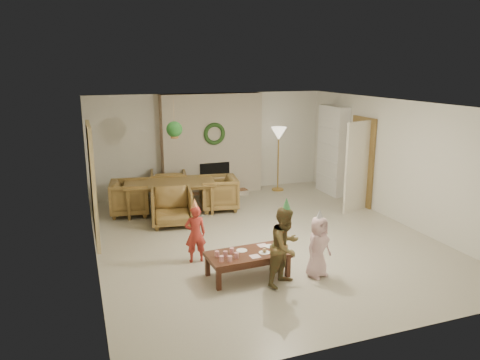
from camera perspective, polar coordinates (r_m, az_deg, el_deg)
name	(u,v)px	position (r m, az deg, el deg)	size (l,w,h in m)	color
floor	(262,237)	(8.72, 2.77, -7.15)	(7.00, 7.00, 0.00)	#B7B29E
ceiling	(264,104)	(8.16, 2.97, 9.45)	(7.00, 7.00, 0.00)	white
wall_back	(210,143)	(11.60, -3.80, 4.60)	(7.00, 7.00, 0.00)	silver
wall_front	(382,240)	(5.43, 17.28, -7.14)	(7.00, 7.00, 0.00)	silver
wall_left	(91,187)	(7.74, -18.11, -0.89)	(7.00, 7.00, 0.00)	silver
wall_right	(399,162)	(9.88, 19.17, 2.17)	(7.00, 7.00, 0.00)	silver
fireplace_mass	(212,144)	(11.41, -3.52, 4.44)	(2.50, 0.40, 2.50)	#5D2C18
fireplace_hearth	(217,194)	(11.34, -2.93, -1.77)	(1.60, 0.30, 0.12)	brown
fireplace_firebox	(214,177)	(11.40, -3.20, 0.33)	(0.75, 0.12, 0.75)	black
fireplace_wreath	(214,134)	(11.14, -3.21, 5.78)	(0.54, 0.54, 0.10)	#1C3F17
floor_lamp_base	(278,189)	(11.97, 4.71, -1.17)	(0.31, 0.31, 0.03)	gold
floor_lamp_post	(278,161)	(11.80, 4.78, 2.35)	(0.03, 0.03, 1.48)	gold
floor_lamp_shade	(279,134)	(11.67, 4.86, 5.78)	(0.39, 0.39, 0.33)	beige
bookshelf_carcass	(332,150)	(11.66, 11.46, 3.65)	(0.30, 1.00, 2.20)	white
bookshelf_shelf_a	(331,176)	(11.79, 11.22, 0.54)	(0.30, 0.92, 0.03)	white
bookshelf_shelf_b	(331,160)	(11.70, 11.32, 2.44)	(0.30, 0.92, 0.03)	white
bookshelf_shelf_c	(332,144)	(11.63, 11.41, 4.37)	(0.30, 0.92, 0.03)	white
bookshelf_shelf_d	(333,128)	(11.57, 11.51, 6.32)	(0.30, 0.92, 0.03)	white
books_row_lower	(333,172)	(11.62, 11.55, 1.04)	(0.20, 0.40, 0.24)	maroon
books_row_mid	(330,154)	(11.71, 11.14, 3.15)	(0.20, 0.44, 0.24)	#295398
books_row_upper	(334,140)	(11.51, 11.61, 4.92)	(0.20, 0.36, 0.22)	gold
door_frame	(362,162)	(10.84, 14.97, 2.24)	(0.05, 0.86, 2.04)	brown
door_leaf	(357,167)	(10.33, 14.41, 1.58)	(0.05, 0.80, 2.00)	beige
curtain_panel	(93,184)	(7.94, -17.87, -0.51)	(0.06, 1.20, 2.00)	beige
dining_table	(170,197)	(10.18, -8.70, -2.12)	(1.95, 1.09, 0.69)	brown
dining_chair_near	(172,207)	(9.35, -8.50, -3.35)	(0.81, 0.83, 0.76)	brown
dining_chair_far	(169,186)	(11.00, -8.89, -0.72)	(0.81, 0.83, 0.76)	brown
dining_chair_left	(130,198)	(10.19, -13.53, -2.15)	(0.81, 0.83, 0.76)	brown
dining_chair_right	(218,193)	(10.26, -2.73, -1.64)	(0.81, 0.83, 0.76)	brown
hanging_plant_cord	(174,118)	(9.24, -8.24, 7.69)	(0.01, 0.01, 0.70)	tan
hanging_plant_pot	(175,135)	(9.29, -8.17, 5.54)	(0.16, 0.16, 0.12)	#925E2F
hanging_plant_foliage	(174,129)	(9.27, -8.19, 6.28)	(0.32, 0.32, 0.32)	#1B531F
coffee_table_top	(248,255)	(7.07, 0.95, -9.28)	(1.24, 0.62, 0.06)	#4C2819
coffee_table_apron	(248,259)	(7.10, 0.95, -9.78)	(1.15, 0.53, 0.08)	#4C2819
coffee_leg_fl	(219,279)	(6.75, -2.69, -12.28)	(0.07, 0.07, 0.32)	#4C2819
coffee_leg_fr	(288,267)	(7.17, 5.98, -10.70)	(0.07, 0.07, 0.32)	#4C2819
coffee_leg_bl	(207,266)	(7.18, -4.08, -10.60)	(0.07, 0.07, 0.32)	#4C2819
coffee_leg_br	(273,254)	(7.57, 4.15, -9.24)	(0.07, 0.07, 0.32)	#4C2819
cup_a	(221,259)	(6.76, -2.34, -9.78)	(0.07, 0.07, 0.09)	white
cup_b	(217,254)	(6.92, -2.89, -9.18)	(0.07, 0.07, 0.09)	white
cup_c	(230,259)	(6.75, -1.27, -9.79)	(0.07, 0.07, 0.09)	white
cup_d	(225,254)	(6.92, -1.85, -9.19)	(0.07, 0.07, 0.09)	white
cup_e	(236,255)	(6.86, -0.45, -9.38)	(0.07, 0.07, 0.09)	white
cup_f	(232,251)	(7.03, -1.03, -8.80)	(0.07, 0.07, 0.09)	white
plate_a	(242,250)	(7.14, 0.23, -8.77)	(0.17, 0.17, 0.01)	white
plate_b	(264,253)	(7.07, 3.06, -9.02)	(0.17, 0.17, 0.01)	white
plate_c	(270,246)	(7.30, 3.78, -8.25)	(0.17, 0.17, 0.01)	white
food_scoop	(264,250)	(7.05, 3.07, -8.74)	(0.07, 0.07, 0.07)	tan
napkin_left	(255,256)	(6.93, 1.89, -9.50)	(0.14, 0.14, 0.01)	#EDAEBE
napkin_right	(263,245)	(7.33, 2.84, -8.16)	(0.14, 0.14, 0.01)	#EDAEBE
child_red	(195,234)	(7.56, -5.59, -6.72)	(0.35, 0.23, 0.96)	#A82D24
party_hat_red	(195,204)	(7.39, -5.68, -2.94)	(0.13, 0.13, 0.18)	#F7D052
child_plaid	(285,246)	(6.77, 5.68, -8.22)	(0.58, 0.45, 1.19)	brown
party_hat_plaid	(286,204)	(6.55, 5.82, -3.04)	(0.14, 0.14, 0.20)	#46A459
child_pink	(318,247)	(7.12, 9.73, -8.21)	(0.47, 0.30, 0.96)	beige
party_hat_pink	(320,214)	(6.95, 9.91, -4.26)	(0.12, 0.12, 0.17)	#B7B7BE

